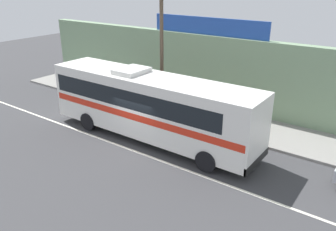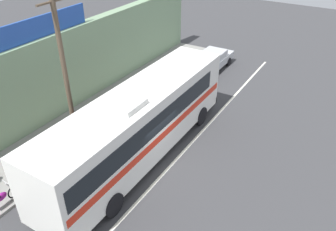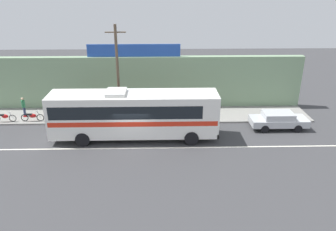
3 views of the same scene
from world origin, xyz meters
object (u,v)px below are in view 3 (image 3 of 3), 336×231
Objects in this scene: pedestrian_by_curb at (72,103)px; pedestrian_far_right at (23,105)px; motorcycle_green at (66,117)px; motorcycle_blue at (32,116)px; motorcycle_red at (4,117)px; parked_car at (278,120)px; utility_pole at (118,74)px; intercity_bus at (133,113)px.

pedestrian_far_right is at bearing -173.85° from pedestrian_by_curb.
motorcycle_blue is at bearing 176.03° from motorcycle_green.
motorcycle_blue is 1.61m from pedestrian_far_right.
motorcycle_red is 5.19m from motorcycle_green.
parked_car is 17.44m from pedestrian_by_curb.
pedestrian_by_curb is (-17.15, 3.13, 0.38)m from parked_car.
motorcycle_red and motorcycle_blue have the same top height.
motorcycle_green and motorcycle_blue have the same top height.
pedestrian_far_right is (-8.41, 1.26, -3.10)m from utility_pole.
motorcycle_red is at bearing -178.04° from motorcycle_blue.
pedestrian_far_right reaches higher than motorcycle_blue.
motorcycle_green is at bearing -3.97° from motorcycle_blue.
pedestrian_by_curb is (4.06, 0.44, -0.02)m from pedestrian_far_right.
intercity_bus is 9.36m from motorcycle_blue.
pedestrian_by_curb is at bearing 140.83° from intercity_bus.
parked_car is (11.48, 1.49, -1.33)m from intercity_bus.
motorcycle_green is 4.18m from pedestrian_far_right.
pedestrian_by_curb is at bearing 6.15° from pedestrian_far_right.
pedestrian_by_curb reaches higher than parked_car.
parked_car is 17.35m from motorcycle_green.
intercity_bus reaches higher than pedestrian_far_right.
motorcycle_red is at bearing 179.52° from utility_pole.
utility_pole is 10.35m from motorcycle_red.
motorcycle_red is at bearing 164.74° from intercity_bus.
utility_pole is 8.26m from motorcycle_blue.
motorcycle_blue is 1.12× the size of pedestrian_far_right.
utility_pole reaches higher than parked_car.
intercity_bus is 6.29× the size of motorcycle_green.
pedestrian_far_right is (-21.22, 2.70, 0.40)m from parked_car.
pedestrian_far_right is at bearing 156.75° from intercity_bus.
utility_pole is at bearing 0.54° from motorcycle_green.
motorcycle_red is 2.28m from motorcycle_blue.
parked_car is at bearing -4.50° from motorcycle_blue.
pedestrian_far_right is (-9.73, 4.18, -0.93)m from intercity_bus.
pedestrian_far_right is 4.09m from pedestrian_by_curb.
intercity_bus is 11.50m from motorcycle_red.
pedestrian_by_curb reaches higher than motorcycle_green.
parked_car is 2.63× the size of pedestrian_far_right.
motorcycle_red is (-9.68, 0.08, -3.67)m from utility_pole.
motorcycle_red is at bearing -136.83° from pedestrian_far_right.
intercity_bus is at bearing -19.45° from motorcycle_blue.
motorcycle_green is at bearing -179.46° from utility_pole.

